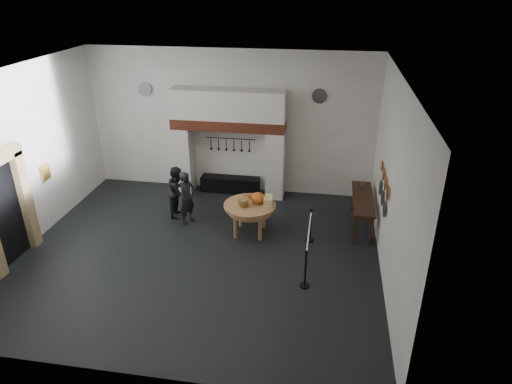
% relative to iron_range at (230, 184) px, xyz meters
% --- Properties ---
extents(floor, '(9.00, 8.00, 0.02)m').
position_rel_iron_range_xyz_m(floor, '(0.00, -3.72, -0.25)').
color(floor, black).
rests_on(floor, ground).
extents(ceiling, '(9.00, 8.00, 0.02)m').
position_rel_iron_range_xyz_m(ceiling, '(0.00, -3.72, 4.25)').
color(ceiling, silver).
rests_on(ceiling, wall_back).
extents(wall_back, '(9.00, 0.02, 4.50)m').
position_rel_iron_range_xyz_m(wall_back, '(0.00, 0.28, 2.00)').
color(wall_back, white).
rests_on(wall_back, floor).
extents(wall_front, '(9.00, 0.02, 4.50)m').
position_rel_iron_range_xyz_m(wall_front, '(0.00, -7.72, 2.00)').
color(wall_front, white).
rests_on(wall_front, floor).
extents(wall_left, '(0.02, 8.00, 4.50)m').
position_rel_iron_range_xyz_m(wall_left, '(-4.50, -3.72, 2.00)').
color(wall_left, white).
rests_on(wall_left, floor).
extents(wall_right, '(0.02, 8.00, 4.50)m').
position_rel_iron_range_xyz_m(wall_right, '(4.50, -3.72, 2.00)').
color(wall_right, white).
rests_on(wall_right, floor).
extents(chimney_pier_left, '(0.55, 0.70, 2.15)m').
position_rel_iron_range_xyz_m(chimney_pier_left, '(-1.48, -0.07, 0.82)').
color(chimney_pier_left, silver).
rests_on(chimney_pier_left, floor).
extents(chimney_pier_right, '(0.55, 0.70, 2.15)m').
position_rel_iron_range_xyz_m(chimney_pier_right, '(1.48, -0.07, 0.82)').
color(chimney_pier_right, silver).
rests_on(chimney_pier_right, floor).
extents(hearth_brick_band, '(3.50, 0.72, 0.32)m').
position_rel_iron_range_xyz_m(hearth_brick_band, '(0.00, -0.07, 2.06)').
color(hearth_brick_band, '#9E442B').
rests_on(hearth_brick_band, chimney_pier_left).
extents(chimney_hood, '(3.50, 0.70, 0.90)m').
position_rel_iron_range_xyz_m(chimney_hood, '(0.00, -0.07, 2.67)').
color(chimney_hood, silver).
rests_on(chimney_hood, hearth_brick_band).
extents(iron_range, '(1.90, 0.45, 0.50)m').
position_rel_iron_range_xyz_m(iron_range, '(0.00, 0.00, 0.00)').
color(iron_range, black).
rests_on(iron_range, floor).
extents(utensil_rail, '(1.60, 0.02, 0.02)m').
position_rel_iron_range_xyz_m(utensil_rail, '(0.00, 0.20, 1.50)').
color(utensil_rail, black).
rests_on(utensil_rail, wall_back).
extents(door_recess, '(0.04, 1.10, 2.50)m').
position_rel_iron_range_xyz_m(door_recess, '(-4.47, -4.72, 1.00)').
color(door_recess, black).
rests_on(door_recess, floor).
extents(door_jamb_far, '(0.22, 0.30, 2.60)m').
position_rel_iron_range_xyz_m(door_jamb_far, '(-4.38, -4.02, 1.05)').
color(door_jamb_far, tan).
rests_on(door_jamb_far, floor).
extents(wall_plaque, '(0.05, 0.34, 0.44)m').
position_rel_iron_range_xyz_m(wall_plaque, '(-4.45, -2.92, 1.35)').
color(wall_plaque, gold).
rests_on(wall_plaque, wall_left).
extents(work_table, '(1.43, 1.43, 0.07)m').
position_rel_iron_range_xyz_m(work_table, '(1.09, -2.51, 0.59)').
color(work_table, tan).
rests_on(work_table, floor).
extents(pumpkin, '(0.36, 0.36, 0.31)m').
position_rel_iron_range_xyz_m(pumpkin, '(1.29, -2.41, 0.78)').
color(pumpkin, '#D2631D').
rests_on(pumpkin, work_table).
extents(cheese_block_big, '(0.22, 0.22, 0.24)m').
position_rel_iron_range_xyz_m(cheese_block_big, '(1.59, -2.56, 0.74)').
color(cheese_block_big, '#E3D287').
rests_on(cheese_block_big, work_table).
extents(cheese_block_small, '(0.18, 0.18, 0.20)m').
position_rel_iron_range_xyz_m(cheese_block_small, '(1.57, -2.26, 0.72)').
color(cheese_block_small, '#E4D988').
rests_on(cheese_block_small, work_table).
extents(wicker_basket, '(0.33, 0.33, 0.22)m').
position_rel_iron_range_xyz_m(wicker_basket, '(0.94, -2.66, 0.73)').
color(wicker_basket, olive).
rests_on(wicker_basket, work_table).
extents(bread_loaf, '(0.31, 0.18, 0.13)m').
position_rel_iron_range_xyz_m(bread_loaf, '(0.99, -2.16, 0.69)').
color(bread_loaf, '#955935').
rests_on(bread_loaf, work_table).
extents(visitor_near, '(0.56, 0.66, 1.56)m').
position_rel_iron_range_xyz_m(visitor_near, '(-0.74, -2.23, 0.53)').
color(visitor_near, black).
rests_on(visitor_near, floor).
extents(visitor_far, '(0.60, 0.76, 1.53)m').
position_rel_iron_range_xyz_m(visitor_far, '(-1.14, -1.83, 0.51)').
color(visitor_far, black).
rests_on(visitor_far, floor).
extents(side_table, '(0.55, 2.20, 0.06)m').
position_rel_iron_range_xyz_m(side_table, '(4.10, -1.65, 0.62)').
color(side_table, '#3C2415').
rests_on(side_table, floor).
extents(pewter_jug, '(0.12, 0.12, 0.22)m').
position_rel_iron_range_xyz_m(pewter_jug, '(4.10, -1.05, 0.76)').
color(pewter_jug, '#56555B').
rests_on(pewter_jug, side_table).
extents(copper_pan_a, '(0.03, 0.34, 0.34)m').
position_rel_iron_range_xyz_m(copper_pan_a, '(4.46, -3.52, 1.70)').
color(copper_pan_a, '#C6662D').
rests_on(copper_pan_a, wall_right).
extents(copper_pan_b, '(0.03, 0.32, 0.32)m').
position_rel_iron_range_xyz_m(copper_pan_b, '(4.46, -2.97, 1.70)').
color(copper_pan_b, '#C6662D').
rests_on(copper_pan_b, wall_right).
extents(copper_pan_c, '(0.03, 0.30, 0.30)m').
position_rel_iron_range_xyz_m(copper_pan_c, '(4.46, -2.42, 1.70)').
color(copper_pan_c, '#C6662D').
rests_on(copper_pan_c, wall_right).
extents(copper_pan_d, '(0.03, 0.28, 0.28)m').
position_rel_iron_range_xyz_m(copper_pan_d, '(4.46, -1.87, 1.70)').
color(copper_pan_d, '#C6662D').
rests_on(copper_pan_d, wall_right).
extents(pewter_plate_left, '(0.03, 0.40, 0.40)m').
position_rel_iron_range_xyz_m(pewter_plate_left, '(4.46, -3.32, 1.20)').
color(pewter_plate_left, '#4C4C51').
rests_on(pewter_plate_left, wall_right).
extents(pewter_plate_mid, '(0.03, 0.40, 0.40)m').
position_rel_iron_range_xyz_m(pewter_plate_mid, '(4.46, -2.72, 1.20)').
color(pewter_plate_mid, '#4C4C51').
rests_on(pewter_plate_mid, wall_right).
extents(pewter_plate_right, '(0.03, 0.40, 0.40)m').
position_rel_iron_range_xyz_m(pewter_plate_right, '(4.46, -2.12, 1.20)').
color(pewter_plate_right, '#4C4C51').
rests_on(pewter_plate_right, wall_right).
extents(pewter_plate_back_left, '(0.44, 0.03, 0.44)m').
position_rel_iron_range_xyz_m(pewter_plate_back_left, '(-2.70, 0.24, 2.95)').
color(pewter_plate_back_left, '#4C4C51').
rests_on(pewter_plate_back_left, wall_back).
extents(pewter_plate_back_right, '(0.44, 0.03, 0.44)m').
position_rel_iron_range_xyz_m(pewter_plate_back_right, '(2.70, 0.24, 2.95)').
color(pewter_plate_back_right, '#4C4C51').
rests_on(pewter_plate_back_right, wall_back).
extents(barrier_post_near, '(0.05, 0.05, 0.90)m').
position_rel_iron_range_xyz_m(barrier_post_near, '(2.74, -4.67, 0.20)').
color(barrier_post_near, black).
rests_on(barrier_post_near, floor).
extents(barrier_post_far, '(0.05, 0.05, 0.90)m').
position_rel_iron_range_xyz_m(barrier_post_far, '(2.74, -2.67, 0.20)').
color(barrier_post_far, black).
rests_on(barrier_post_far, floor).
extents(barrier_rope, '(0.04, 2.00, 0.04)m').
position_rel_iron_range_xyz_m(barrier_rope, '(2.74, -3.67, 0.60)').
color(barrier_rope, white).
rests_on(barrier_rope, barrier_post_near).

